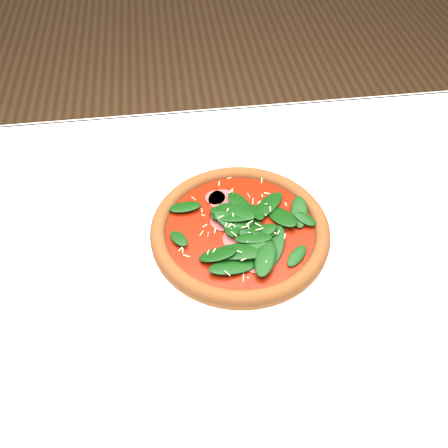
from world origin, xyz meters
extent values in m
plane|color=brown|center=(0.00, 0.00, 0.00)|extent=(6.00, 6.00, 0.00)
cube|color=silver|center=(0.00, 0.00, 0.73)|extent=(1.20, 0.80, 0.04)
cylinder|color=#4E371F|center=(0.54, 0.34, 0.35)|extent=(0.06, 0.06, 0.71)
cube|color=silver|center=(0.00, 0.40, 0.64)|extent=(1.20, 0.01, 0.22)
cylinder|color=white|center=(0.04, 0.03, 0.76)|extent=(0.34, 0.34, 0.01)
torus|color=white|center=(0.04, 0.03, 0.76)|extent=(0.34, 0.34, 0.01)
cylinder|color=#A25B27|center=(0.04, 0.03, 0.77)|extent=(0.35, 0.35, 0.01)
torus|color=#AA5A27|center=(0.04, 0.03, 0.77)|extent=(0.35, 0.35, 0.03)
cylinder|color=maroon|center=(0.04, 0.03, 0.77)|extent=(0.29, 0.29, 0.00)
cylinder|color=#A14041|center=(0.04, 0.03, 0.78)|extent=(0.26, 0.26, 0.00)
ellipsoid|color=#0A3409|center=(0.04, 0.03, 0.79)|extent=(0.28, 0.28, 0.02)
cylinder|color=#FAE0A3|center=(0.04, 0.03, 0.79)|extent=(0.26, 0.26, 0.00)
camera|label=1|loc=(-0.06, -0.49, 1.39)|focal=40.00mm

